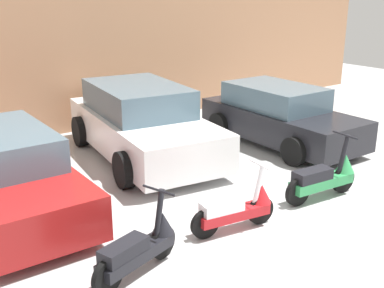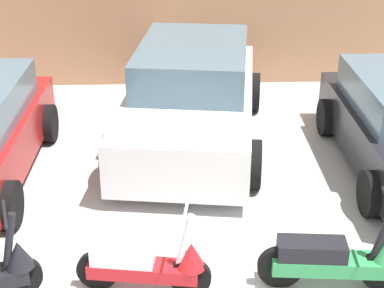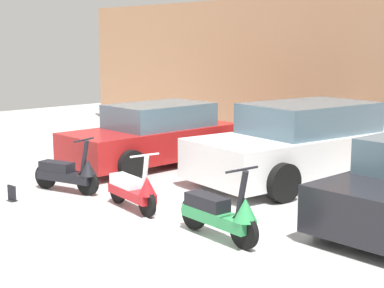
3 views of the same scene
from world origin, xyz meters
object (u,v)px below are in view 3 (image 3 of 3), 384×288
Objects in this scene: scooter_front_left at (69,173)px; scooter_front_right at (133,189)px; car_rear_left at (154,136)px; placard_near_left_scooter at (12,194)px; scooter_front_center at (221,213)px; car_rear_center at (302,144)px.

scooter_front_right is at bearing -12.82° from scooter_front_left.
car_rear_left reaches higher than placard_near_left_scooter.
scooter_front_center reaches higher than placard_near_left_scooter.
scooter_front_left is at bearing -173.11° from scooter_front_center.
scooter_front_center is 0.33× the size of car_rear_center.
placard_near_left_scooter is (-1.78, -1.10, -0.22)m from scooter_front_right.
scooter_front_center reaches higher than scooter_front_left.
car_rear_left is 14.46× the size of placard_near_left_scooter.
car_rear_center reaches higher than car_rear_left.
placard_near_left_scooter is (-3.64, -1.08, -0.25)m from scooter_front_center.
car_rear_left reaches higher than scooter_front_right.
scooter_front_right is 1.86m from scooter_front_center.
car_rear_center reaches higher than placard_near_left_scooter.
scooter_front_right is 2.11m from placard_near_left_scooter.
scooter_front_center is at bearing -15.33° from scooter_front_left.
scooter_front_left is 3.50m from scooter_front_center.
car_rear_center reaches higher than scooter_front_left.
scooter_front_left reaches higher than scooter_front_right.
placard_near_left_scooter is at bearing 11.03° from car_rear_left.
car_rear_center is at bearing 110.60° from car_rear_left.
car_rear_center is (2.20, 3.64, 0.35)m from scooter_front_left.
car_rear_left is at bearing 89.96° from scooter_front_left.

